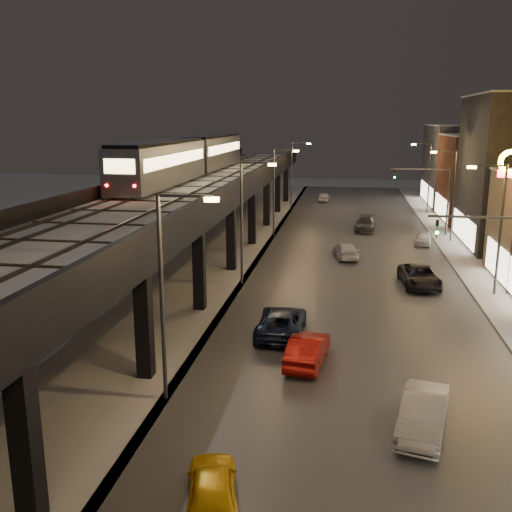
{
  "coord_description": "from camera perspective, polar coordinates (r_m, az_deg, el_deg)",
  "views": [
    {
      "loc": [
        6.78,
        -8.72,
        11.84
      ],
      "look_at": [
        2.23,
        19.43,
        5.0
      ],
      "focal_mm": 40.0,
      "sensor_mm": 36.0,
      "label": 1
    }
  ],
  "objects": [
    {
      "name": "road_surface",
      "position": [
        45.29,
        9.78,
        -1.83
      ],
      "size": [
        17.0,
        120.0,
        0.06
      ],
      "primitive_type": "cube",
      "color": "#46474D",
      "rests_on": "ground"
    },
    {
      "name": "sidewalk_right",
      "position": [
        46.52,
        22.19,
        -2.19
      ],
      "size": [
        4.0,
        120.0,
        0.14
      ],
      "primitive_type": "cube",
      "color": "#9FA1A8",
      "rests_on": "ground"
    },
    {
      "name": "under_viaduct_pavement",
      "position": [
        47.05,
        -6.88,
        -1.15
      ],
      "size": [
        11.0,
        120.0,
        0.06
      ],
      "primitive_type": "cube",
      "color": "#9FA1A8",
      "rests_on": "ground"
    },
    {
      "name": "elevated_viaduct",
      "position": [
        42.98,
        -8.25,
        5.02
      ],
      "size": [
        9.0,
        100.0,
        6.3
      ],
      "color": "black",
      "rests_on": "ground"
    },
    {
      "name": "viaduct_trackbed",
      "position": [
        43.0,
        -8.24,
        6.06
      ],
      "size": [
        8.4,
        100.0,
        0.32
      ],
      "color": "#B2B7C1",
      "rests_on": "elevated_viaduct"
    },
    {
      "name": "viaduct_parapet_streetside",
      "position": [
        41.88,
        -2.51,
        6.63
      ],
      "size": [
        0.3,
        100.0,
        1.1
      ],
      "primitive_type": "cube",
      "color": "black",
      "rests_on": "elevated_viaduct"
    },
    {
      "name": "viaduct_parapet_far",
      "position": [
        44.45,
        -13.64,
        6.66
      ],
      "size": [
        0.3,
        100.0,
        1.1
      ],
      "primitive_type": "cube",
      "color": "black",
      "rests_on": "elevated_viaduct"
    },
    {
      "name": "building_e",
      "position": [
        73.09,
        22.95,
        7.12
      ],
      "size": [
        12.2,
        12.2,
        10.16
      ],
      "color": "brown",
      "rests_on": "ground"
    },
    {
      "name": "building_f",
      "position": [
        86.67,
        20.85,
        8.47
      ],
      "size": [
        12.2,
        16.2,
        11.16
      ],
      "color": "#3B3B42",
      "rests_on": "ground"
    },
    {
      "name": "streetlight_left_1",
      "position": [
        23.81,
        -8.83,
        -2.78
      ],
      "size": [
        2.57,
        0.28,
        9.0
      ],
      "color": "#38383A",
      "rests_on": "ground"
    },
    {
      "name": "streetlight_left_2",
      "position": [
        40.9,
        -1.09,
        4.19
      ],
      "size": [
        2.57,
        0.28,
        9.0
      ],
      "color": "#38383A",
      "rests_on": "ground"
    },
    {
      "name": "streetlight_right_2",
      "position": [
        41.47,
        22.97,
        3.25
      ],
      "size": [
        2.56,
        0.28,
        9.0
      ],
      "color": "#38383A",
      "rests_on": "ground"
    },
    {
      "name": "streetlight_left_3",
      "position": [
        58.54,
        2.07,
        7.0
      ],
      "size": [
        2.57,
        0.28,
        9.0
      ],
      "color": "#38383A",
      "rests_on": "ground"
    },
    {
      "name": "streetlight_right_3",
      "position": [
        58.94,
        18.96,
        6.32
      ],
      "size": [
        2.56,
        0.28,
        9.0
      ],
      "color": "#38383A",
      "rests_on": "ground"
    },
    {
      "name": "streetlight_left_4",
      "position": [
        76.34,
        3.78,
        8.49
      ],
      "size": [
        2.57,
        0.28,
        9.0
      ],
      "color": "#38383A",
      "rests_on": "ground"
    },
    {
      "name": "streetlight_right_4",
      "position": [
        76.65,
        16.77,
        7.97
      ],
      "size": [
        2.56,
        0.28,
        9.0
      ],
      "color": "#38383A",
      "rests_on": "ground"
    },
    {
      "name": "traffic_light_rig_b",
      "position": [
        61.82,
        17.64,
        6.03
      ],
      "size": [
        6.1,
        0.34,
        7.0
      ],
      "color": "#38383A",
      "rests_on": "ground"
    },
    {
      "name": "subway_train",
      "position": [
        56.94,
        -6.49,
        9.92
      ],
      "size": [
        2.97,
        36.12,
        3.55
      ],
      "color": "gray",
      "rests_on": "viaduct_trackbed"
    },
    {
      "name": "car_taxi",
      "position": [
        19.18,
        -4.4,
        -22.19
      ],
      "size": [
        2.42,
        4.16,
        1.33
      ],
      "primitive_type": "imported",
      "rotation": [
        0.0,
        0.0,
        3.37
      ],
      "color": "gold",
      "rests_on": "ground"
    },
    {
      "name": "car_near_white",
      "position": [
        28.61,
        5.19,
        -9.39
      ],
      "size": [
        2.11,
        4.69,
        1.49
      ],
      "primitive_type": "imported",
      "rotation": [
        0.0,
        0.0,
        3.02
      ],
      "color": "maroon",
      "rests_on": "ground"
    },
    {
      "name": "car_mid_silver",
      "position": [
        32.15,
        2.56,
        -6.69
      ],
      "size": [
        2.53,
        5.47,
        1.52
      ],
      "primitive_type": "imported",
      "rotation": [
        0.0,
        0.0,
        3.14
      ],
      "color": "#111935",
      "rests_on": "ground"
    },
    {
      "name": "car_mid_dark",
      "position": [
        50.34,
        8.95,
        0.47
      ],
      "size": [
        2.55,
        4.71,
        1.3
      ],
      "primitive_type": "imported",
      "rotation": [
        0.0,
        0.0,
        3.31
      ],
      "color": "silver",
      "rests_on": "ground"
    },
    {
      "name": "car_far_white",
      "position": [
        85.12,
        6.81,
        5.84
      ],
      "size": [
        1.74,
        3.97,
        1.33
      ],
      "primitive_type": "imported",
      "rotation": [
        0.0,
        0.0,
        3.1
      ],
      "color": "silver",
      "rests_on": "ground"
    },
    {
      "name": "car_onc_silver",
      "position": [
        23.66,
        16.35,
        -15.01
      ],
      "size": [
        2.58,
        4.87,
        1.53
      ],
      "primitive_type": "imported",
      "rotation": [
        0.0,
        0.0,
        -0.22
      ],
      "color": "#A8A8A8",
      "rests_on": "ground"
    },
    {
      "name": "car_onc_dark",
      "position": [
        42.88,
        16.05,
        -2.04
      ],
      "size": [
        2.94,
        5.59,
        1.5
      ],
      "primitive_type": "imported",
      "rotation": [
        0.0,
        0.0,
        0.09
      ],
      "color": "black",
      "rests_on": "ground"
    },
    {
      "name": "car_onc_white",
      "position": [
        63.2,
        10.85,
        3.11
      ],
      "size": [
        2.46,
        5.13,
        1.44
      ],
      "primitive_type": "imported",
      "rotation": [
        0.0,
        0.0,
        -0.09
      ],
      "color": "#37393C",
      "rests_on": "ground"
    },
    {
      "name": "car_onc_red",
      "position": [
        57.45,
        16.39,
        1.66
      ],
      "size": [
        2.0,
        3.78,
        1.23
      ],
      "primitive_type": "imported",
      "rotation": [
        0.0,
        0.0,
        -0.16
      ],
      "color": "silver",
      "rests_on": "ground"
    }
  ]
}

